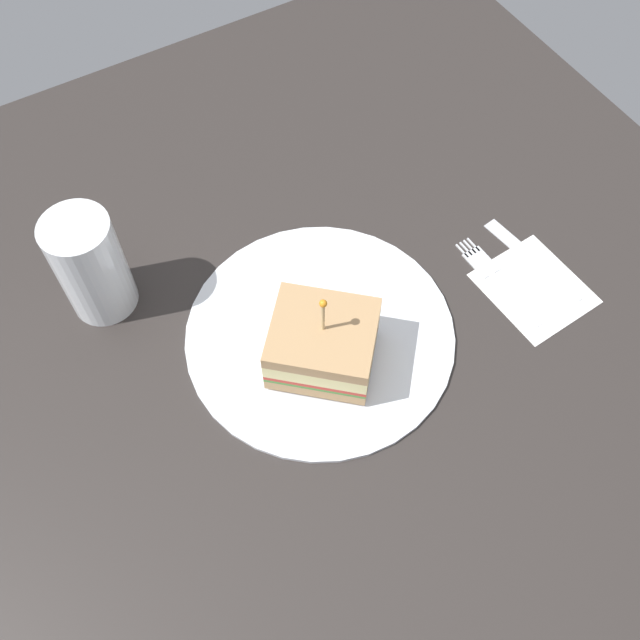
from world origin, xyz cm
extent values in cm
cube|color=#2D2826|center=(0.00, 0.00, -1.00)|extent=(93.69, 93.69, 2.00)
cylinder|color=white|center=(0.00, 0.00, 0.42)|extent=(26.10, 26.10, 0.84)
cube|color=tan|center=(2.67, -1.26, 1.54)|extent=(12.36, 12.46, 1.40)
cube|color=#478438|center=(2.67, -1.26, 2.43)|extent=(12.36, 12.46, 0.40)
cube|color=red|center=(2.67, -1.26, 2.88)|extent=(12.36, 12.46, 0.50)
cube|color=#EFE093|center=(2.67, -1.26, 4.01)|extent=(12.36, 12.46, 1.75)
cube|color=tan|center=(2.67, -1.26, 5.58)|extent=(12.36, 12.46, 1.40)
cylinder|color=tan|center=(2.67, -1.26, 7.96)|extent=(0.30, 0.30, 4.76)
sphere|color=orange|center=(2.67, -1.26, 10.34)|extent=(0.70, 0.70, 0.70)
cylinder|color=#B74C33|center=(-14.43, -16.38, 3.69)|extent=(5.68, 5.68, 7.38)
cylinder|color=white|center=(-14.43, -16.38, 5.76)|extent=(6.45, 6.45, 11.52)
cube|color=white|center=(6.25, 21.45, 0.07)|extent=(10.76, 9.81, 0.15)
cube|color=silver|center=(6.40, 18.95, 0.18)|extent=(7.28, 0.89, 0.35)
cube|color=silver|center=(0.98, 18.74, 0.18)|extent=(3.69, 2.34, 0.35)
cube|color=silver|center=(-1.25, 19.40, 0.18)|extent=(2.01, 0.26, 0.35)
cube|color=silver|center=(-1.23, 18.90, 0.18)|extent=(2.01, 0.26, 0.35)
cube|color=silver|center=(-1.21, 18.40, 0.18)|extent=(2.01, 0.26, 0.35)
cube|color=silver|center=(-1.19, 17.90, 0.18)|extent=(2.01, 0.26, 0.35)
cube|color=silver|center=(6.09, 23.94, 0.18)|extent=(7.44, 1.65, 0.35)
cube|color=silver|center=(0.63, 23.15, 0.18)|extent=(7.14, 2.48, 0.24)
camera|label=1|loc=(30.03, -17.59, 60.39)|focal=40.29mm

